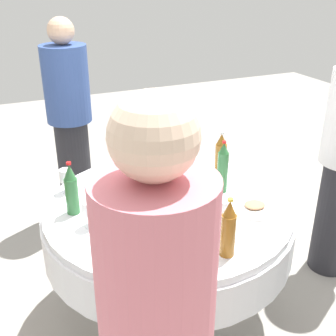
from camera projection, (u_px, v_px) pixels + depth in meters
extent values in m
plane|color=gray|center=(168.00, 307.00, 2.63)|extent=(10.00, 10.00, 0.00)
cylinder|color=white|center=(168.00, 207.00, 2.33)|extent=(1.34, 1.34, 0.04)
cylinder|color=white|center=(168.00, 227.00, 2.38)|extent=(1.37, 1.37, 0.22)
cylinder|color=slate|center=(168.00, 276.00, 2.53)|extent=(0.14, 0.14, 0.48)
cylinder|color=slate|center=(168.00, 305.00, 2.63)|extent=(0.56, 0.56, 0.03)
cylinder|color=#8C5619|center=(228.00, 235.00, 1.86)|extent=(0.07, 0.07, 0.20)
cone|color=#8C5619|center=(230.00, 208.00, 1.81)|extent=(0.06, 0.06, 0.07)
cylinder|color=gold|center=(230.00, 200.00, 1.79)|extent=(0.03, 0.03, 0.01)
cylinder|color=silver|center=(159.00, 194.00, 2.19)|extent=(0.06, 0.06, 0.22)
cone|color=silver|center=(159.00, 169.00, 2.13)|extent=(0.06, 0.06, 0.08)
cylinder|color=black|center=(159.00, 160.00, 2.11)|extent=(0.03, 0.03, 0.01)
cylinder|color=#2D6B38|center=(222.00, 172.00, 2.40)|extent=(0.06, 0.06, 0.24)
cone|color=#2D6B38|center=(224.00, 148.00, 2.34)|extent=(0.06, 0.06, 0.06)
cylinder|color=red|center=(224.00, 142.00, 2.32)|extent=(0.02, 0.02, 0.01)
cylinder|color=#8C5619|center=(220.00, 161.00, 2.56)|extent=(0.07, 0.07, 0.22)
cone|color=#8C5619|center=(222.00, 139.00, 2.50)|extent=(0.06, 0.06, 0.07)
cylinder|color=silver|center=(222.00, 133.00, 2.48)|extent=(0.03, 0.03, 0.01)
cylinder|color=#2D6B38|center=(72.00, 196.00, 2.19)|extent=(0.07, 0.07, 0.20)
cone|color=#2D6B38|center=(69.00, 172.00, 2.13)|extent=(0.06, 0.06, 0.08)
cylinder|color=red|center=(69.00, 163.00, 2.11)|extent=(0.03, 0.03, 0.01)
cylinder|color=#593314|center=(188.00, 234.00, 1.88)|extent=(0.07, 0.07, 0.20)
cone|color=#593314|center=(189.00, 207.00, 1.82)|extent=(0.06, 0.06, 0.08)
cylinder|color=gold|center=(189.00, 198.00, 1.80)|extent=(0.03, 0.03, 0.01)
cylinder|color=silver|center=(175.00, 176.00, 2.41)|extent=(0.07, 0.07, 0.19)
cone|color=silver|center=(175.00, 155.00, 2.36)|extent=(0.06, 0.06, 0.07)
cylinder|color=black|center=(175.00, 149.00, 2.34)|extent=(0.02, 0.02, 0.01)
cylinder|color=white|center=(220.00, 223.00, 2.14)|extent=(0.06, 0.06, 0.00)
cylinder|color=white|center=(221.00, 218.00, 2.12)|extent=(0.01, 0.01, 0.06)
cylinder|color=white|center=(221.00, 206.00, 2.09)|extent=(0.07, 0.07, 0.07)
cylinder|color=white|center=(91.00, 226.00, 2.11)|extent=(0.06, 0.06, 0.00)
cylinder|color=white|center=(90.00, 220.00, 2.10)|extent=(0.01, 0.01, 0.07)
cylinder|color=white|center=(89.00, 208.00, 2.07)|extent=(0.07, 0.07, 0.07)
cylinder|color=gold|center=(89.00, 211.00, 2.08)|extent=(0.06, 0.06, 0.03)
cylinder|color=white|center=(67.00, 191.00, 2.44)|extent=(0.06, 0.06, 0.00)
cylinder|color=white|center=(67.00, 186.00, 2.43)|extent=(0.01, 0.01, 0.06)
cylinder|color=white|center=(66.00, 176.00, 2.40)|extent=(0.07, 0.07, 0.07)
cylinder|color=white|center=(154.00, 195.00, 2.40)|extent=(0.06, 0.06, 0.00)
cylinder|color=white|center=(154.00, 189.00, 2.38)|extent=(0.01, 0.01, 0.07)
cylinder|color=white|center=(154.00, 179.00, 2.36)|extent=(0.07, 0.07, 0.06)
cylinder|color=maroon|center=(154.00, 182.00, 2.36)|extent=(0.06, 0.06, 0.02)
cylinder|color=white|center=(145.00, 179.00, 2.58)|extent=(0.06, 0.06, 0.00)
cylinder|color=white|center=(145.00, 173.00, 2.57)|extent=(0.01, 0.01, 0.07)
cylinder|color=white|center=(145.00, 163.00, 2.54)|extent=(0.08, 0.08, 0.06)
cylinder|color=white|center=(104.00, 182.00, 2.53)|extent=(0.24, 0.24, 0.02)
ellipsoid|color=#8C9E59|center=(104.00, 180.00, 2.52)|extent=(0.11, 0.10, 0.02)
cylinder|color=white|center=(254.00, 208.00, 2.26)|extent=(0.25, 0.25, 0.02)
ellipsoid|color=tan|center=(255.00, 205.00, 2.25)|extent=(0.11, 0.10, 0.02)
cube|color=silver|center=(195.00, 180.00, 2.58)|extent=(0.13, 0.15, 0.00)
cube|color=silver|center=(188.00, 227.00, 2.11)|extent=(0.11, 0.16, 0.00)
cube|color=silver|center=(155.00, 166.00, 2.75)|extent=(0.06, 0.18, 0.00)
cylinder|color=#26262B|center=(336.00, 217.00, 2.83)|extent=(0.26, 0.26, 0.80)
cylinder|color=#26262B|center=(75.00, 170.00, 3.45)|extent=(0.26, 0.26, 0.84)
cylinder|color=#334C8C|center=(66.00, 84.00, 3.15)|extent=(0.34, 0.34, 0.57)
sphere|color=#D8AD8C|center=(61.00, 31.00, 2.99)|extent=(0.19, 0.19, 0.19)
cylinder|color=#D8727F|center=(156.00, 272.00, 1.17)|extent=(0.34, 0.34, 0.57)
sphere|color=beige|center=(154.00, 137.00, 1.00)|extent=(0.23, 0.23, 0.23)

